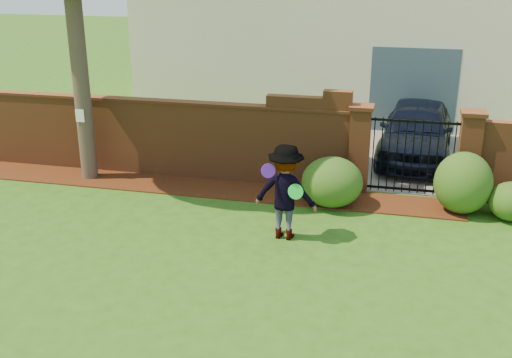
% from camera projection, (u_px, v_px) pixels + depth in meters
% --- Properties ---
extents(ground, '(80.00, 80.00, 0.01)m').
position_uv_depth(ground, '(191.00, 264.00, 10.06)').
color(ground, '#2B5715').
rests_on(ground, ground).
extents(mulch_bed, '(11.10, 1.08, 0.03)m').
position_uv_depth(mulch_bed, '(200.00, 187.00, 13.31)').
color(mulch_bed, '#3C190B').
rests_on(mulch_bed, ground).
extents(brick_wall, '(8.70, 0.31, 2.16)m').
position_uv_depth(brick_wall, '(163.00, 136.00, 13.83)').
color(brick_wall, brown).
rests_on(brick_wall, ground).
extents(pillar_left, '(0.50, 0.50, 1.88)m').
position_uv_depth(pillar_left, '(359.00, 148.00, 12.86)').
color(pillar_left, brown).
rests_on(pillar_left, ground).
extents(pillar_right, '(0.50, 0.50, 1.88)m').
position_uv_depth(pillar_right, '(469.00, 156.00, 12.38)').
color(pillar_right, brown).
rests_on(pillar_right, ground).
extents(iron_gate, '(1.78, 0.03, 1.60)m').
position_uv_depth(iron_gate, '(412.00, 156.00, 12.65)').
color(iron_gate, black).
rests_on(iron_gate, ground).
extents(driveway, '(3.20, 8.00, 0.01)m').
position_uv_depth(driveway, '(409.00, 142.00, 16.60)').
color(driveway, slate).
rests_on(driveway, ground).
extents(house, '(12.40, 6.40, 6.30)m').
position_uv_depth(house, '(339.00, 9.00, 19.70)').
color(house, '#ECE6C5').
rests_on(house, ground).
extents(car, '(1.99, 4.32, 1.43)m').
position_uv_depth(car, '(416.00, 133.00, 14.81)').
color(car, black).
rests_on(car, ground).
extents(paper_notice, '(0.20, 0.01, 0.28)m').
position_uv_depth(paper_notice, '(80.00, 116.00, 13.26)').
color(paper_notice, white).
rests_on(paper_notice, tree).
extents(shrub_left, '(1.23, 1.23, 1.01)m').
position_uv_depth(shrub_left, '(332.00, 182.00, 12.23)').
color(shrub_left, '#204F17').
rests_on(shrub_left, ground).
extents(shrub_middle, '(1.12, 1.12, 1.23)m').
position_uv_depth(shrub_middle, '(463.00, 183.00, 11.86)').
color(shrub_middle, '#204F17').
rests_on(shrub_middle, ground).
extents(shrub_right, '(0.84, 0.84, 0.75)m').
position_uv_depth(shrub_right, '(511.00, 201.00, 11.60)').
color(shrub_right, '#204F17').
rests_on(shrub_right, ground).
extents(man, '(1.17, 0.74, 1.73)m').
position_uv_depth(man, '(285.00, 193.00, 10.68)').
color(man, gray).
rests_on(man, ground).
extents(frisbee_purple, '(0.26, 0.17, 0.25)m').
position_uv_depth(frisbee_purple, '(268.00, 171.00, 10.41)').
color(frisbee_purple, '#631EBC').
rests_on(frisbee_purple, man).
extents(frisbee_green, '(0.28, 0.10, 0.27)m').
position_uv_depth(frisbee_green, '(296.00, 192.00, 10.42)').
color(frisbee_green, green).
rests_on(frisbee_green, man).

